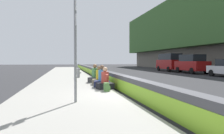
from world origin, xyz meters
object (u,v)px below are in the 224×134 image
object	(u,v)px
seated_person_foreground	(105,82)
seated_person_rear	(99,78)
fire_hydrant	(78,72)
parked_car_fourth	(192,64)
route_sign_post	(75,42)
backpack	(107,87)
seated_person_far	(95,76)
parked_car_midline	(169,62)
seated_person_middle	(102,80)

from	to	relation	value
seated_person_foreground	seated_person_rear	xyz separation A→B (m)	(2.20, -0.04, 0.00)
fire_hydrant	parked_car_fourth	world-z (taller)	parked_car_fourth
route_sign_post	parked_car_fourth	size ratio (longest dim) A/B	0.75
fire_hydrant	backpack	distance (m)	8.58
route_sign_post	backpack	distance (m)	3.39
fire_hydrant	seated_person_far	bearing A→B (deg)	-168.32
seated_person_rear	backpack	size ratio (longest dim) A/B	2.77
seated_person_foreground	seated_person_rear	world-z (taller)	seated_person_rear
seated_person_far	backpack	size ratio (longest dim) A/B	2.98
parked_car_fourth	parked_car_midline	world-z (taller)	parked_car_midline
seated_person_rear	seated_person_far	distance (m)	1.36
seated_person_rear	parked_car_fourth	xyz separation A→B (m)	(10.91, -12.94, 0.70)
seated_person_foreground	fire_hydrant	bearing A→B (deg)	6.63
seated_person_middle	parked_car_fourth	xyz separation A→B (m)	(12.18, -12.98, 0.67)
backpack	parked_car_midline	bearing A→B (deg)	-33.52
fire_hydrant	seated_person_foreground	size ratio (longest dim) A/B	0.80
route_sign_post	fire_hydrant	distance (m)	11.05
seated_person_foreground	backpack	xyz separation A→B (m)	(-0.89, 0.09, -0.15)
parked_car_fourth	seated_person_far	bearing A→B (deg)	126.27
seated_person_rear	parked_car_fourth	world-z (taller)	parked_car_fourth
fire_hydrant	seated_person_middle	bearing A→B (deg)	-172.46
seated_person_foreground	seated_person_rear	bearing A→B (deg)	-0.95
seated_person_far	parked_car_fourth	size ratio (longest dim) A/B	0.25
parked_car_midline	parked_car_fourth	bearing A→B (deg)	-179.40
route_sign_post	parked_car_midline	world-z (taller)	route_sign_post
seated_person_rear	backpack	distance (m)	3.10
route_sign_post	backpack	xyz separation A→B (m)	(2.37, -1.52, -1.88)
seated_person_far	parked_car_fourth	distance (m)	16.16
route_sign_post	fire_hydrant	xyz separation A→B (m)	(10.91, -0.72, -1.62)
fire_hydrant	seated_person_far	size ratio (longest dim) A/B	0.74
parked_car_fourth	seated_person_rear	bearing A→B (deg)	130.13
fire_hydrant	backpack	bearing A→B (deg)	-174.63
backpack	parked_car_midline	size ratio (longest dim) A/B	0.08
seated_person_far	seated_person_foreground	bearing A→B (deg)	-179.32
seated_person_foreground	seated_person_middle	world-z (taller)	seated_person_middle
seated_person_far	parked_car_midline	size ratio (longest dim) A/B	0.23
seated_person_middle	parked_car_fourth	bearing A→B (deg)	-46.81
seated_person_foreground	backpack	bearing A→B (deg)	174.52
seated_person_foreground	parked_car_fourth	xyz separation A→B (m)	(13.11, -12.98, 0.70)
seated_person_rear	parked_car_midline	distance (m)	20.98
seated_person_middle	parked_car_midline	size ratio (longest dim) A/B	0.23
seated_person_middle	seated_person_far	size ratio (longest dim) A/B	0.99
seated_person_middle	parked_car_fourth	world-z (taller)	parked_car_fourth
seated_person_foreground	parked_car_fourth	distance (m)	18.46
seated_person_rear	parked_car_fourth	size ratio (longest dim) A/B	0.23
fire_hydrant	route_sign_post	bearing A→B (deg)	176.22
fire_hydrant	seated_person_foreground	xyz separation A→B (m)	(-7.65, -0.89, -0.10)
seated_person_far	route_sign_post	bearing A→B (deg)	167.06
route_sign_post	seated_person_foreground	xyz separation A→B (m)	(3.26, -1.61, -1.73)
backpack	parked_car_fourth	size ratio (longest dim) A/B	0.08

